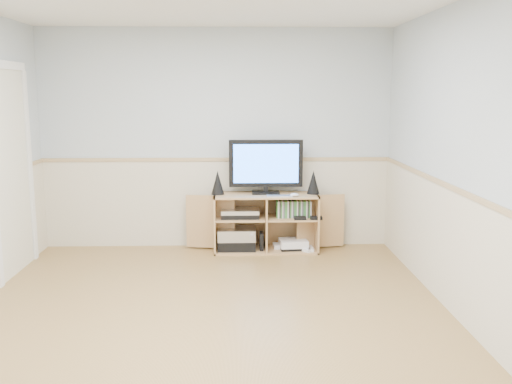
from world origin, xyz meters
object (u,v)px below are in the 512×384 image
(media_cabinet, at_px, (266,221))
(game_consoles, at_px, (292,244))
(monitor, at_px, (266,165))
(keyboard, at_px, (279,196))

(media_cabinet, relative_size, game_consoles, 4.02)
(media_cabinet, bearing_deg, monitor, -90.00)
(media_cabinet, relative_size, monitor, 2.20)
(monitor, bearing_deg, keyboard, -53.01)
(monitor, xyz_separation_m, keyboard, (0.14, -0.19, -0.32))
(game_consoles, bearing_deg, media_cabinet, 167.67)
(keyboard, distance_m, game_consoles, 0.62)
(keyboard, relative_size, game_consoles, 0.62)
(media_cabinet, xyz_separation_m, monitor, (-0.00, -0.01, 0.65))
(monitor, relative_size, keyboard, 2.93)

